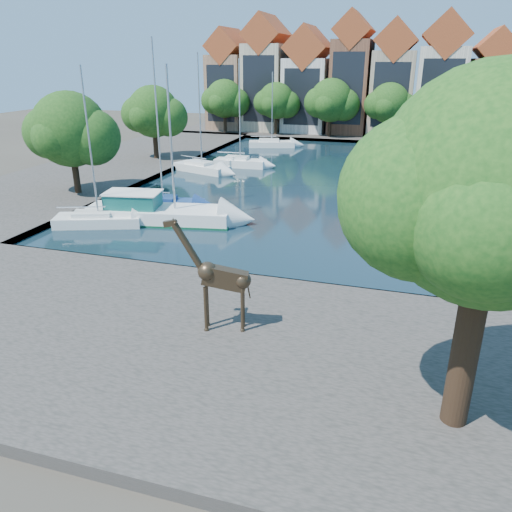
{
  "coord_description": "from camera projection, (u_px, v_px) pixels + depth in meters",
  "views": [
    {
      "loc": [
        5.27,
        -22.86,
        11.01
      ],
      "look_at": [
        -1.08,
        -2.0,
        2.35
      ],
      "focal_mm": 35.0,
      "sensor_mm": 36.0,
      "label": 1
    }
  ],
  "objects": [
    {
      "name": "townhouse_west_mid",
      "position": [
        267.0,
        78.0,
        77.15
      ],
      "size": [
        5.94,
        9.18,
        16.79
      ],
      "color": "#BCAE91",
      "rests_on": "far_quay"
    },
    {
      "name": "sailboat_left_b",
      "position": [
        163.0,
        202.0,
        38.49
      ],
      "size": [
        6.42,
        3.1,
        12.33
      ],
      "color": "navy",
      "rests_on": "water_basin"
    },
    {
      "name": "far_tree_mid_east",
      "position": [
        390.0,
        104.0,
        68.24
      ],
      "size": [
        7.02,
        5.4,
        7.52
      ],
      "color": "#332114",
      "rests_on": "far_quay"
    },
    {
      "name": "far_tree_west",
      "position": [
        277.0,
        102.0,
        72.59
      ],
      "size": [
        6.76,
        5.2,
        7.36
      ],
      "color": "#332114",
      "rests_on": "far_quay"
    },
    {
      "name": "sailboat_right_c",
      "position": [
        490.0,
        186.0,
        43.28
      ],
      "size": [
        5.97,
        2.27,
        8.98
      ],
      "color": "white",
      "rests_on": "water_basin"
    },
    {
      "name": "sailboat_left_e",
      "position": [
        272.0,
        143.0,
        65.86
      ],
      "size": [
        6.31,
        3.63,
        9.35
      ],
      "color": "white",
      "rests_on": "water_basin"
    },
    {
      "name": "left_quay",
      "position": [
        114.0,
        165.0,
        53.83
      ],
      "size": [
        14.0,
        52.0,
        0.5
      ],
      "primitive_type": "cube",
      "color": "#49443F",
      "rests_on": "ground"
    },
    {
      "name": "water_basin",
      "position": [
        347.0,
        183.0,
        47.14
      ],
      "size": [
        38.0,
        50.0,
        0.08
      ],
      "primitive_type": "cube",
      "color": "black",
      "rests_on": "ground"
    },
    {
      "name": "far_tree_mid_west",
      "position": [
        332.0,
        102.0,
        70.34
      ],
      "size": [
        7.8,
        6.0,
        8.0
      ],
      "color": "#332114",
      "rests_on": "far_quay"
    },
    {
      "name": "near_quay",
      "position": [
        245.0,
        354.0,
        19.5
      ],
      "size": [
        50.0,
        14.0,
        0.5
      ],
      "primitive_type": "cube",
      "color": "#49443F",
      "rests_on": "ground"
    },
    {
      "name": "townhouse_west_end",
      "position": [
        230.0,
        83.0,
        79.1
      ],
      "size": [
        5.44,
        9.18,
        14.93
      ],
      "color": "#996F53",
      "rests_on": "far_quay"
    },
    {
      "name": "side_tree_left_near",
      "position": [
        71.0,
        132.0,
        40.11
      ],
      "size": [
        7.8,
        6.0,
        8.2
      ],
      "color": "#332114",
      "rests_on": "left_quay"
    },
    {
      "name": "giraffe_statue",
      "position": [
        218.0,
        277.0,
        20.02
      ],
      "size": [
        3.28,
        1.18,
        4.74
      ],
      "color": "#382A1C",
      "rests_on": "near_quay"
    },
    {
      "name": "plane_tree",
      "position": [
        498.0,
        197.0,
        12.91
      ],
      "size": [
        8.32,
        6.4,
        10.62
      ],
      "color": "#332114",
      "rests_on": "near_quay"
    },
    {
      "name": "townhouse_east_end",
      "position": [
        489.0,
        89.0,
        68.9
      ],
      "size": [
        5.44,
        9.18,
        14.43
      ],
      "color": "brown",
      "rests_on": "far_quay"
    },
    {
      "name": "townhouse_east_mid",
      "position": [
        441.0,
        80.0,
        70.29
      ],
      "size": [
        6.43,
        9.18,
        16.65
      ],
      "color": "beige",
      "rests_on": "far_quay"
    },
    {
      "name": "townhouse_center",
      "position": [
        351.0,
        78.0,
        73.58
      ],
      "size": [
        5.44,
        9.18,
        16.93
      ],
      "color": "brown",
      "rests_on": "far_quay"
    },
    {
      "name": "sailboat_left_a",
      "position": [
        99.0,
        218.0,
        34.86
      ],
      "size": [
        6.29,
        4.0,
        10.56
      ],
      "color": "silver",
      "rests_on": "water_basin"
    },
    {
      "name": "motorsailer",
      "position": [
        154.0,
        210.0,
        35.63
      ],
      "size": [
        10.72,
        4.81,
        10.62
      ],
      "color": "white",
      "rests_on": "water_basin"
    },
    {
      "name": "ground",
      "position": [
        287.0,
        287.0,
        25.81
      ],
      "size": [
        160.0,
        160.0,
        0.0
      ],
      "primitive_type": "plane",
      "color": "#38332B",
      "rests_on": "ground"
    },
    {
      "name": "far_tree_east",
      "position": [
        452.0,
        105.0,
        66.03
      ],
      "size": [
        7.54,
        5.8,
        7.84
      ],
      "color": "#332114",
      "rests_on": "far_quay"
    },
    {
      "name": "far_tree_far_west",
      "position": [
        225.0,
        100.0,
        74.72
      ],
      "size": [
        7.28,
        5.6,
        7.68
      ],
      "color": "#332114",
      "rests_on": "far_quay"
    },
    {
      "name": "sailboat_right_d",
      "position": [
        496.0,
        168.0,
        50.65
      ],
      "size": [
        5.42,
        3.62,
        10.12
      ],
      "color": "white",
      "rests_on": "water_basin"
    },
    {
      "name": "townhouse_east_inner",
      "position": [
        393.0,
        83.0,
        72.19
      ],
      "size": [
        5.94,
        9.18,
        15.79
      ],
      "color": "tan",
      "rests_on": "far_quay"
    },
    {
      "name": "townhouse_west_inner",
      "position": [
        308.0,
        84.0,
        75.72
      ],
      "size": [
        6.43,
        9.18,
        15.15
      ],
      "color": "silver",
      "rests_on": "far_quay"
    },
    {
      "name": "side_tree_left_far",
      "position": [
        154.0,
        113.0,
        54.64
      ],
      "size": [
        7.28,
        5.6,
        7.88
      ],
      "color": "#332114",
      "rests_on": "left_quay"
    },
    {
      "name": "sailboat_left_d",
      "position": [
        240.0,
        161.0,
        53.7
      ],
      "size": [
        5.55,
        2.13,
        10.92
      ],
      "color": "white",
      "rests_on": "water_basin"
    },
    {
      "name": "far_quay",
      "position": [
        374.0,
        135.0,
        75.51
      ],
      "size": [
        60.0,
        16.0,
        0.5
      ],
      "primitive_type": "cube",
      "color": "#49443F",
      "rests_on": "ground"
    },
    {
      "name": "sailboat_left_c",
      "position": [
        202.0,
        166.0,
        51.42
      ],
      "size": [
        6.51,
        4.01,
        11.49
      ],
      "color": "silver",
      "rests_on": "water_basin"
    }
  ]
}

